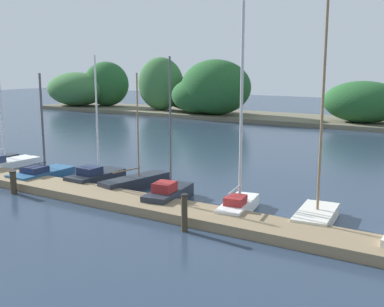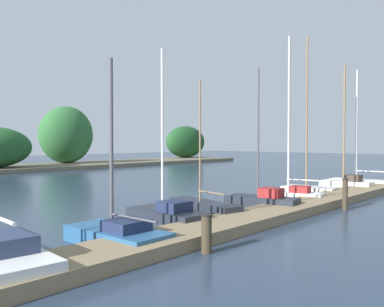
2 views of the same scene
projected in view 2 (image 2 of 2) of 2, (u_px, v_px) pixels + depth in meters
name	position (u px, v px, depth m)	size (l,w,h in m)	color
dock_pier	(256.00, 217.00, 14.47)	(30.11, 1.80, 0.35)	#847051
sailboat_3	(115.00, 233.00, 11.39)	(1.41, 3.42, 5.14)	#285684
sailboat_4	(165.00, 215.00, 14.02)	(1.29, 3.16, 5.96)	#232833
sailboat_5	(201.00, 207.00, 15.85)	(1.58, 3.73, 5.18)	#232833
sailboat_6	(261.00, 201.00, 17.01)	(1.47, 3.18, 5.85)	#232833
sailboat_7	(291.00, 191.00, 19.42)	(1.38, 3.09, 7.74)	white
sailboat_8	(308.00, 187.00, 21.90)	(1.48, 2.95, 8.39)	silver
sailboat_9	(346.00, 182.00, 23.61)	(0.99, 2.94, 7.14)	silver
sailboat_10	(358.00, 181.00, 25.64)	(1.49, 3.77, 7.23)	white
mooring_piling_1	(207.00, 234.00, 10.50)	(0.30, 0.30, 1.00)	#3D3323
mooring_piling_2	(345.00, 194.00, 17.09)	(0.24, 0.24, 1.29)	#3D3323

